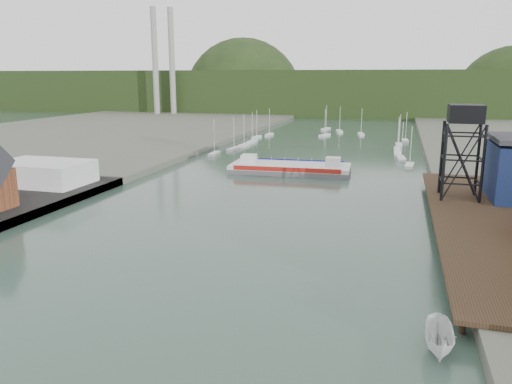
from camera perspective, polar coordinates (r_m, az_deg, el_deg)
The scene contains 9 objects.
ground at distance 46.82m, azimuth -18.71°, elevation -16.80°, with size 600.00×600.00×0.00m, color #2E483C.
east_pier at distance 81.58m, azimuth 24.34°, elevation -2.93°, with size 14.00×70.00×2.45m.
white_shed at distance 109.05m, azimuth -23.19°, elevation 2.05°, with size 18.00×12.00×4.50m, color silver.
lift_tower at distance 91.73m, azimuth 22.80°, elevation 7.64°, with size 6.50×6.50×16.00m.
marina_sailboats at distance 174.46m, azimuth 7.88°, elevation 5.61°, with size 57.71×92.65×0.90m.
smokestacks at distance 295.71m, azimuth -10.52°, elevation 14.31°, with size 11.20×8.20×60.00m.
distant_hills at distance 335.61m, azimuth 11.32°, elevation 10.76°, with size 500.00×120.00×80.00m.
chain_ferry at distance 120.60m, azimuth 3.92°, elevation 2.76°, with size 29.02×12.95×4.10m.
motorboat at distance 46.31m, azimuth 20.26°, elevation -15.54°, with size 2.40×6.39×2.47m, color silver.
Camera 1 is at (24.35, -32.83, 22.83)m, focal length 35.00 mm.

